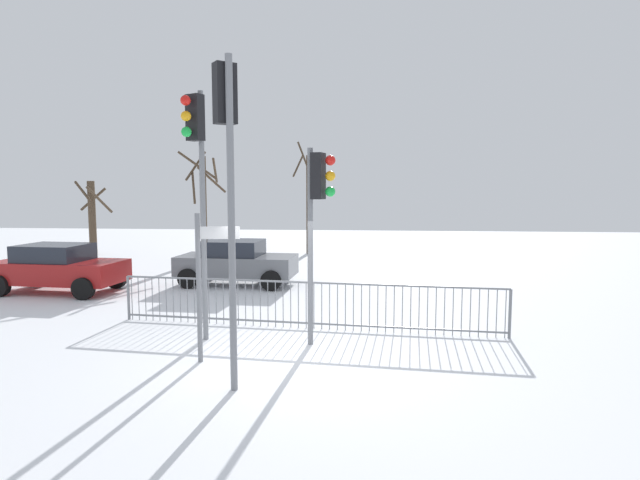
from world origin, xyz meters
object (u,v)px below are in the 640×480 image
at_px(bare_tree_left, 203,202).
at_px(traffic_light_mid_left, 197,160).
at_px(traffic_light_foreground_right, 317,202).
at_px(traffic_light_foreground_left, 227,149).
at_px(car_grey_trailing, 236,262).
at_px(car_red_far, 58,267).
at_px(bare_tree_right, 309,201).
at_px(bare_tree_centre, 92,215).
at_px(direction_sign_post, 203,279).

bearing_deg(bare_tree_left, traffic_light_mid_left, -72.44).
relative_size(traffic_light_foreground_right, traffic_light_foreground_left, 0.77).
height_order(car_grey_trailing, bare_tree_left, bare_tree_left).
distance_m(traffic_light_foreground_right, traffic_light_foreground_left, 2.70).
height_order(traffic_light_foreground_left, car_red_far, traffic_light_foreground_left).
relative_size(traffic_light_mid_left, car_red_far, 1.30).
relative_size(car_grey_trailing, bare_tree_right, 0.71).
height_order(traffic_light_mid_left, bare_tree_centre, traffic_light_mid_left).
relative_size(traffic_light_foreground_right, traffic_light_mid_left, 0.77).
bearing_deg(direction_sign_post, car_red_far, 131.18).
height_order(traffic_light_foreground_left, direction_sign_post, traffic_light_foreground_left).
relative_size(traffic_light_foreground_left, car_red_far, 1.31).
distance_m(traffic_light_foreground_right, bare_tree_right, 14.81).
bearing_deg(traffic_light_foreground_left, traffic_light_foreground_right, 24.91).
height_order(car_red_far, bare_tree_right, bare_tree_right).
bearing_deg(direction_sign_post, bare_tree_centre, 118.02).
bearing_deg(car_red_far, bare_tree_centre, 117.38).
height_order(car_grey_trailing, car_red_far, same).
height_order(traffic_light_foreground_right, bare_tree_centre, traffic_light_foreground_right).
bearing_deg(car_red_far, car_grey_trailing, 22.63).
xyz_separation_m(direction_sign_post, bare_tree_left, (-4.15, 12.90, 1.04)).
bearing_deg(car_grey_trailing, bare_tree_centre, 144.18).
height_order(traffic_light_foreground_left, car_grey_trailing, traffic_light_foreground_left).
distance_m(traffic_light_foreground_left, car_red_far, 10.36).
bearing_deg(car_red_far, bare_tree_left, 76.70).
relative_size(traffic_light_mid_left, car_grey_trailing, 1.31).
bearing_deg(traffic_light_foreground_right, bare_tree_left, -138.51).
relative_size(traffic_light_mid_left, direction_sign_post, 1.88).
height_order(direction_sign_post, car_grey_trailing, direction_sign_post).
height_order(traffic_light_foreground_right, bare_tree_right, bare_tree_right).
bearing_deg(bare_tree_left, car_grey_trailing, -62.58).
bearing_deg(car_red_far, traffic_light_foreground_left, -39.57).
distance_m(traffic_light_foreground_left, traffic_light_mid_left, 2.66).
distance_m(traffic_light_foreground_right, bare_tree_centre, 18.17).
height_order(bare_tree_left, bare_tree_right, bare_tree_right).
distance_m(traffic_light_foreground_left, bare_tree_left, 14.91).
distance_m(traffic_light_foreground_right, car_grey_trailing, 7.38).
relative_size(traffic_light_foreground_right, bare_tree_left, 0.81).
relative_size(direction_sign_post, bare_tree_left, 0.56).
bearing_deg(car_grey_trailing, traffic_light_foreground_left, -73.08).
bearing_deg(bare_tree_left, direction_sign_post, -72.15).
distance_m(traffic_light_mid_left, bare_tree_left, 12.29).
xyz_separation_m(traffic_light_mid_left, car_red_far, (-5.93, 4.50, -2.95)).
bearing_deg(bare_tree_centre, car_grey_trailing, -38.87).
xyz_separation_m(traffic_light_mid_left, bare_tree_centre, (-9.77, 13.39, -1.80)).
bearing_deg(bare_tree_left, traffic_light_foreground_left, -70.57).
relative_size(traffic_light_mid_left, bare_tree_centre, 1.44).
bearing_deg(traffic_light_foreground_left, car_grey_trailing, 65.88).
bearing_deg(bare_tree_centre, bare_tree_right, 6.86).
distance_m(direction_sign_post, bare_tree_centre, 17.84).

